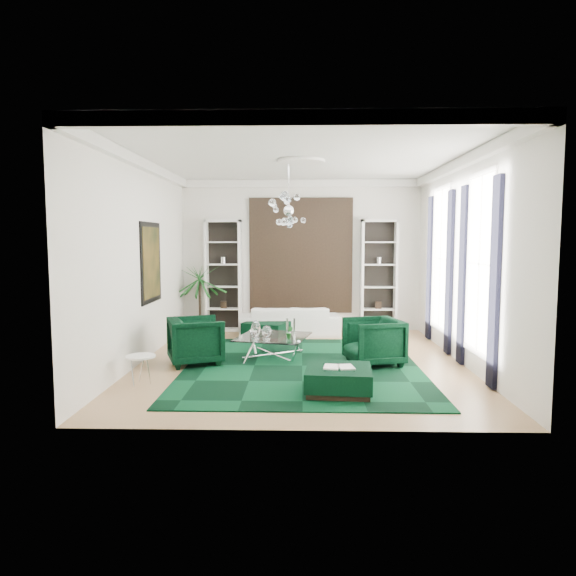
{
  "coord_description": "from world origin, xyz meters",
  "views": [
    {
      "loc": [
        0.0,
        -9.52,
        2.31
      ],
      "look_at": [
        -0.25,
        0.5,
        1.36
      ],
      "focal_mm": 32.0,
      "sensor_mm": 36.0,
      "label": 1
    }
  ],
  "objects_px": {
    "palm": "(200,289)",
    "ottoman_side": "(268,330)",
    "armchair_left": "(196,341)",
    "side_table": "(141,370)",
    "ottoman_front": "(339,380)",
    "armchair_right": "(373,342)",
    "sofa": "(289,321)",
    "coffee_table": "(273,347)"
  },
  "relations": [
    {
      "from": "armchair_left",
      "to": "ottoman_side",
      "type": "height_order",
      "value": "armchair_left"
    },
    {
      "from": "ottoman_side",
      "to": "palm",
      "type": "height_order",
      "value": "palm"
    },
    {
      "from": "sofa",
      "to": "ottoman_front",
      "type": "bearing_deg",
      "value": 95.9
    },
    {
      "from": "coffee_table",
      "to": "palm",
      "type": "relative_size",
      "value": 0.59
    },
    {
      "from": "coffee_table",
      "to": "palm",
      "type": "bearing_deg",
      "value": 124.76
    },
    {
      "from": "sofa",
      "to": "ottoman_side",
      "type": "bearing_deg",
      "value": 44.11
    },
    {
      "from": "coffee_table",
      "to": "ottoman_side",
      "type": "xyz_separation_m",
      "value": [
        -0.23,
        1.92,
        -0.01
      ]
    },
    {
      "from": "ottoman_front",
      "to": "side_table",
      "type": "relative_size",
      "value": 2.07
    },
    {
      "from": "side_table",
      "to": "palm",
      "type": "distance_m",
      "value": 4.79
    },
    {
      "from": "armchair_left",
      "to": "coffee_table",
      "type": "distance_m",
      "value": 1.51
    },
    {
      "from": "sofa",
      "to": "coffee_table",
      "type": "distance_m",
      "value": 2.48
    },
    {
      "from": "palm",
      "to": "ottoman_side",
      "type": "bearing_deg",
      "value": -28.33
    },
    {
      "from": "armchair_right",
      "to": "side_table",
      "type": "relative_size",
      "value": 2.03
    },
    {
      "from": "armchair_left",
      "to": "side_table",
      "type": "distance_m",
      "value": 1.51
    },
    {
      "from": "armchair_left",
      "to": "side_table",
      "type": "height_order",
      "value": "armchair_left"
    },
    {
      "from": "sofa",
      "to": "side_table",
      "type": "height_order",
      "value": "sofa"
    },
    {
      "from": "ottoman_side",
      "to": "ottoman_front",
      "type": "xyz_separation_m",
      "value": [
        1.33,
        -4.15,
        -0.01
      ]
    },
    {
      "from": "armchair_left",
      "to": "armchair_right",
      "type": "distance_m",
      "value": 3.29
    },
    {
      "from": "ottoman_side",
      "to": "palm",
      "type": "bearing_deg",
      "value": 151.67
    },
    {
      "from": "sofa",
      "to": "side_table",
      "type": "distance_m",
      "value": 4.87
    },
    {
      "from": "ottoman_front",
      "to": "ottoman_side",
      "type": "bearing_deg",
      "value": 107.77
    },
    {
      "from": "ottoman_front",
      "to": "armchair_right",
      "type": "bearing_deg",
      "value": 66.57
    },
    {
      "from": "armchair_left",
      "to": "armchair_right",
      "type": "relative_size",
      "value": 1.0
    },
    {
      "from": "coffee_table",
      "to": "palm",
      "type": "distance_m",
      "value": 3.6
    },
    {
      "from": "side_table",
      "to": "ottoman_front",
      "type": "bearing_deg",
      "value": -7.25
    },
    {
      "from": "ottoman_side",
      "to": "palm",
      "type": "distance_m",
      "value": 2.19
    },
    {
      "from": "coffee_table",
      "to": "ottoman_side",
      "type": "bearing_deg",
      "value": 96.7
    },
    {
      "from": "sofa",
      "to": "coffee_table",
      "type": "xyz_separation_m",
      "value": [
        -0.26,
        -2.46,
        -0.13
      ]
    },
    {
      "from": "ottoman_front",
      "to": "coffee_table",
      "type": "bearing_deg",
      "value": 116.34
    },
    {
      "from": "armchair_left",
      "to": "palm",
      "type": "relative_size",
      "value": 0.44
    },
    {
      "from": "ottoman_front",
      "to": "palm",
      "type": "bearing_deg",
      "value": 121.25
    },
    {
      "from": "sofa",
      "to": "ottoman_front",
      "type": "distance_m",
      "value": 4.78
    },
    {
      "from": "sofa",
      "to": "ottoman_side",
      "type": "xyz_separation_m",
      "value": [
        -0.48,
        -0.54,
        -0.14
      ]
    },
    {
      "from": "ottoman_front",
      "to": "side_table",
      "type": "bearing_deg",
      "value": 172.75
    },
    {
      "from": "ottoman_side",
      "to": "ottoman_front",
      "type": "bearing_deg",
      "value": -72.23
    },
    {
      "from": "armchair_left",
      "to": "armchair_right",
      "type": "xyz_separation_m",
      "value": [
        3.29,
        0.0,
        -0.0
      ]
    },
    {
      "from": "armchair_left",
      "to": "ottoman_side",
      "type": "distance_m",
      "value": 2.68
    },
    {
      "from": "armchair_right",
      "to": "palm",
      "type": "bearing_deg",
      "value": -145.04
    },
    {
      "from": "ottoman_side",
      "to": "palm",
      "type": "relative_size",
      "value": 0.43
    },
    {
      "from": "armchair_left",
      "to": "palm",
      "type": "distance_m",
      "value": 3.45
    },
    {
      "from": "armchair_left",
      "to": "side_table",
      "type": "relative_size",
      "value": 2.04
    },
    {
      "from": "armchair_left",
      "to": "armchair_right",
      "type": "bearing_deg",
      "value": -110.56
    }
  ]
}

